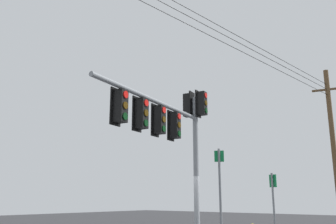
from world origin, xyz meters
The scene contains 5 objects.
signal_mast_assembly centered at (-1.34, 0.23, 4.13)m, with size 6.10×1.53×5.76m.
utility_pole_wooden centered at (13.09, -1.07, 5.02)m, with size 0.57×1.85×9.82m.
route_sign_primary centered at (-1.65, -1.71, 1.81)m, with size 0.15×0.26×3.13m.
route_sign_secondary centered at (1.12, -2.10, 1.54)m, with size 0.12×0.27×2.55m.
overhead_wire_span centered at (-0.91, 0.65, 8.87)m, with size 28.00×3.48×1.44m.
Camera 1 is at (-10.89, -7.28, 1.73)m, focal length 39.08 mm.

